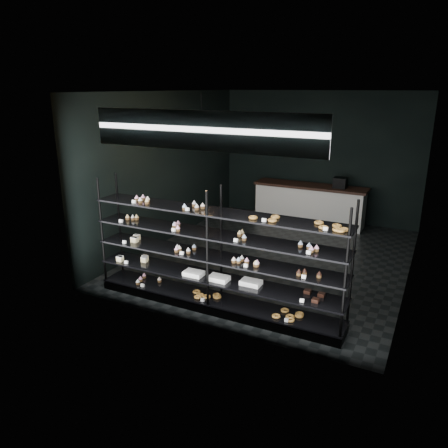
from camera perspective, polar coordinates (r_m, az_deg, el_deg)
name	(u,v)px	position (r m, az deg, el deg)	size (l,w,h in m)	color
room	(278,179)	(8.46, 7.02, 5.92)	(5.01, 6.01, 3.20)	black
display_shelf	(213,270)	(6.64, -1.49, -6.02)	(4.00, 0.50, 1.91)	black
signage	(201,131)	(5.65, -3.02, 12.08)	(3.30, 0.05, 0.50)	#0C1A3D
pendant_lamp	(202,136)	(7.82, -2.92, 11.39)	(0.35, 0.35, 0.91)	black
service_counter	(310,204)	(11.04, 11.14, 2.60)	(2.75, 0.65, 1.23)	beige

